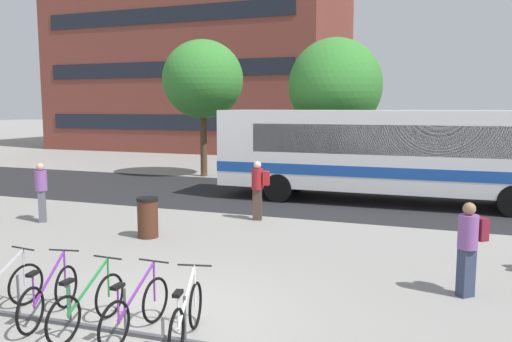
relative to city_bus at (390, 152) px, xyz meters
name	(u,v)px	position (x,y,z in m)	size (l,w,h in m)	color
ground	(160,317)	(-2.41, -11.29, -1.78)	(200.00, 200.00, 0.00)	gray
bus_lane_asphalt	(321,198)	(-2.41, 0.00, -1.77)	(80.00, 7.20, 0.01)	#232326
city_bus	(390,152)	(0.00, 0.00, 0.00)	(12.05, 2.68, 3.20)	white
bike_rack	(44,316)	(-4.00, -12.05, -1.68)	(5.78, 0.28, 0.70)	#47474C
parked_bicycle_purple_3	(49,296)	(-3.98, -11.95, -1.39)	(0.55, 1.70, 0.99)	black
parked_bicycle_green_4	(88,305)	(-3.17, -12.06, -1.39)	(0.52, 1.72, 0.99)	black
parked_bicycle_purple_5	(136,310)	(-2.39, -11.97, -1.39)	(0.52, 1.72, 0.99)	black
parked_bicycle_white_6	(187,317)	(-1.59, -11.93, -1.39)	(0.58, 1.69, 0.99)	black
commuter_maroon_pack_0	(469,242)	(2.20, -8.61, -0.81)	(0.59, 0.58, 1.68)	#2D3851
commuter_red_pack_1	(259,186)	(-3.33, -4.12, -0.76)	(0.57, 0.41, 1.74)	#47382D
commuter_navy_pack_3	(41,188)	(-9.15, -6.48, -0.78)	(0.57, 0.60, 1.72)	#565660
trash_bin	(148,217)	(-5.30, -7.00, -1.26)	(0.55, 0.55, 1.03)	#4C2819
street_tree_1	(335,86)	(-2.81, 4.23, 2.44)	(4.04, 4.04, 6.28)	brown
street_tree_2	(203,80)	(-9.07, 4.06, 2.81)	(3.80, 3.80, 6.45)	brown
building_left_wing	(205,34)	(-17.00, 20.92, 7.49)	(21.86, 13.78, 18.53)	brown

